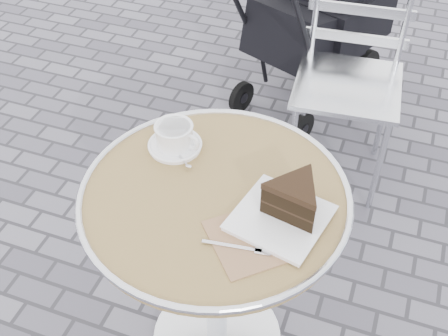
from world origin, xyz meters
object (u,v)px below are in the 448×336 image
(cafe_table, at_px, (215,234))
(baby_stroller, at_px, (317,26))
(bistro_chair, at_px, (354,52))
(cappuccino_set, at_px, (175,138))
(cake_plate_set, at_px, (290,203))

(cafe_table, relative_size, baby_stroller, 0.75)
(bistro_chair, height_order, baby_stroller, baby_stroller)
(bistro_chair, xyz_separation_m, baby_stroller, (-0.24, 0.44, -0.15))
(cafe_table, height_order, baby_stroller, baby_stroller)
(cafe_table, bearing_deg, cappuccino_set, 141.82)
(cafe_table, bearing_deg, baby_stroller, 91.91)
(bistro_chair, bearing_deg, cappuccino_set, -116.18)
(cake_plate_set, bearing_deg, cappuccino_set, 170.31)
(baby_stroller, bearing_deg, bistro_chair, -39.75)
(bistro_chair, bearing_deg, cake_plate_set, -94.54)
(cafe_table, height_order, cake_plate_set, cake_plate_set)
(cappuccino_set, bearing_deg, cafe_table, -28.12)
(cafe_table, xyz_separation_m, bistro_chair, (0.19, 1.07, 0.01))
(cappuccino_set, bearing_deg, bistro_chair, 79.26)
(cafe_table, height_order, bistro_chair, bistro_chair)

